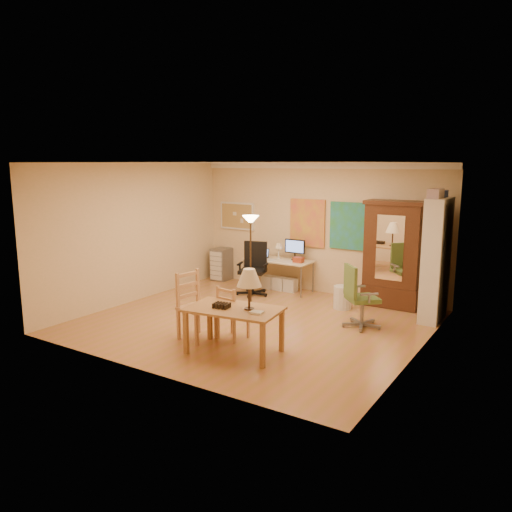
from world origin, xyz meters
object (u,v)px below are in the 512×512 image
Objects in this scene: bookshelf at (436,260)px; dining_table at (239,300)px; office_chair_green at (360,311)px; armoire at (393,261)px; office_chair_black at (253,281)px; computer_desk at (280,272)px.

dining_table is at bearing -122.30° from bookshelf.
office_chair_green is 1.63m from armoire.
bookshelf is (3.55, 0.27, 0.76)m from office_chair_black.
dining_table is at bearing -69.25° from computer_desk.
dining_table is at bearing -107.04° from armoire.
armoire is at bearing 72.96° from dining_table.
armoire is at bearing 2.04° from computer_desk.
armoire is at bearing 88.05° from office_chair_green.
dining_table is 0.67× the size of bookshelf.
office_chair_black is 2.83m from armoire.
computer_desk is at bearing -177.96° from armoire.
bookshelf reaches higher than armoire.
office_chair_black is (-1.59, 2.83, -0.50)m from dining_table.
bookshelf is (0.93, 1.07, 0.77)m from office_chair_green.
office_chair_black is at bearing -175.70° from bookshelf.
office_chair_green is at bearing -31.39° from computer_desk.
bookshelf is (1.96, 3.10, 0.27)m from dining_table.
computer_desk is at bearing 110.75° from dining_table.
armoire is at bearing 14.79° from office_chair_black.
armoire is (1.08, 3.54, 0.09)m from dining_table.
armoire is 0.99m from bookshelf.
dining_table is 1.34× the size of office_chair_green.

